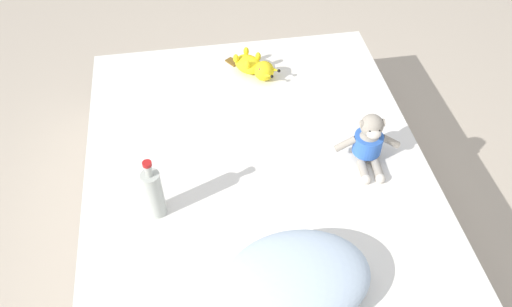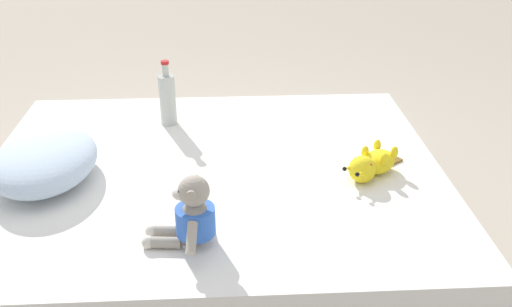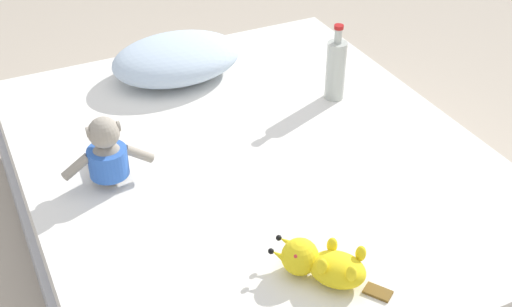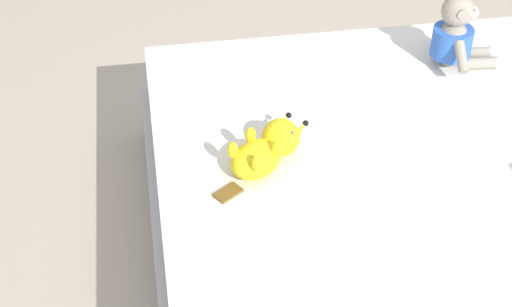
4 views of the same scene
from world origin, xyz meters
name	(u,v)px [view 2 (image 2 of 4)]	position (x,y,z in m)	size (l,w,h in m)	color
ground_plane	(216,245)	(0.00, 0.00, 0.00)	(16.00, 16.00, 0.00)	#B7A893
bed	(215,209)	(0.00, 0.00, 0.18)	(1.50, 1.81, 0.37)	#B2B2B7
pillow	(45,160)	(-0.04, 0.62, 0.44)	(0.53, 0.40, 0.15)	silver
plush_monkey	(192,216)	(-0.47, 0.06, 0.47)	(0.29, 0.23, 0.24)	#9E9384
plush_yellow_creature	(371,164)	(-0.09, -0.59, 0.42)	(0.26, 0.28, 0.10)	yellow
glass_bottle	(168,99)	(0.43, 0.20, 0.49)	(0.07, 0.07, 0.29)	#B7BCB2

